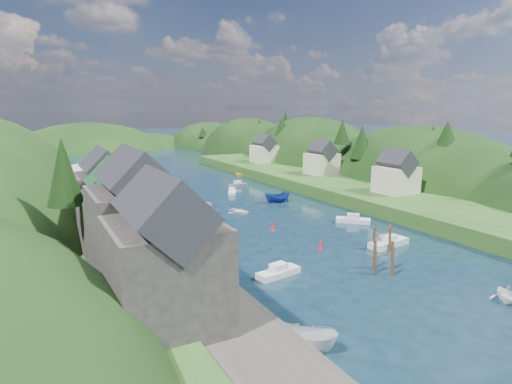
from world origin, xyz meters
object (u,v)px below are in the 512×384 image
piling_cluster_near (384,260)px  piling_cluster_far (382,238)px  channel_buoy_near (321,244)px  channel_buoy_far (273,226)px

piling_cluster_near → piling_cluster_far: piling_cluster_near is taller
channel_buoy_near → channel_buoy_far: bearing=95.4°
piling_cluster_near → channel_buoy_near: bearing=96.7°
piling_cluster_near → channel_buoy_near: size_ratio=3.59×
piling_cluster_near → piling_cluster_far: 8.96m
channel_buoy_near → channel_buoy_far: (-1.03, 10.84, 0.00)m
piling_cluster_far → channel_buoy_far: 16.80m
piling_cluster_far → channel_buoy_far: size_ratio=3.34×
piling_cluster_near → channel_buoy_far: (-2.23, 21.08, -0.93)m
channel_buoy_far → channel_buoy_near: bearing=-84.6°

